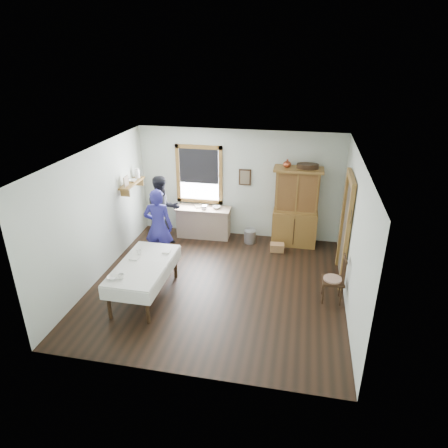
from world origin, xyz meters
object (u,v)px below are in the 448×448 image
(spindle_chair, at_px, (333,279))
(wicker_basket, at_px, (277,247))
(dining_table, at_px, (145,280))
(figure_dark, at_px, (163,214))
(woman_blue, at_px, (159,229))
(china_hutch, at_px, (296,207))
(pail, at_px, (250,236))
(work_counter, at_px, (204,222))

(spindle_chair, height_order, wicker_basket, spindle_chair)
(dining_table, xyz_separation_m, figure_dark, (-0.38, 2.21, 0.45))
(wicker_basket, xyz_separation_m, figure_dark, (-2.74, -0.18, 0.71))
(woman_blue, bearing_deg, figure_dark, -81.68)
(dining_table, bearing_deg, wicker_basket, 45.34)
(china_hutch, distance_m, figure_dark, 3.17)
(spindle_chair, bearing_deg, pail, 128.09)
(figure_dark, bearing_deg, china_hutch, -27.92)
(spindle_chair, height_order, pail, spindle_chair)
(pail, xyz_separation_m, figure_dark, (-2.03, -0.52, 0.65))
(work_counter, relative_size, china_hutch, 0.70)
(wicker_basket, xyz_separation_m, woman_blue, (-2.54, -1.04, 0.71))
(china_hutch, xyz_separation_m, pail, (-1.06, -0.13, -0.81))
(dining_table, relative_size, spindle_chair, 1.89)
(woman_blue, bearing_deg, china_hutch, -157.16)
(work_counter, bearing_deg, china_hutch, -1.46)
(china_hutch, bearing_deg, dining_table, -133.79)
(spindle_chair, height_order, figure_dark, figure_dark)
(dining_table, bearing_deg, woman_blue, 97.43)
(work_counter, height_order, wicker_basket, work_counter)
(work_counter, relative_size, dining_table, 0.75)
(wicker_basket, bearing_deg, work_counter, 166.30)
(china_hutch, distance_m, pail, 1.34)
(work_counter, height_order, spindle_chair, spindle_chair)
(pail, bearing_deg, spindle_chair, -48.96)
(work_counter, bearing_deg, pail, -7.52)
(figure_dark, bearing_deg, work_counter, -1.80)
(china_hutch, bearing_deg, work_counter, 179.92)
(china_hutch, relative_size, dining_table, 1.07)
(pail, height_order, woman_blue, woman_blue)
(china_hutch, relative_size, wicker_basket, 5.95)
(dining_table, bearing_deg, work_counter, 81.03)
(woman_blue, bearing_deg, spindle_chair, 163.48)
(work_counter, distance_m, spindle_chair, 3.83)
(dining_table, relative_size, pail, 5.73)
(dining_table, relative_size, woman_blue, 1.12)
(woman_blue, bearing_deg, wicker_basket, -162.42)
(spindle_chair, distance_m, wicker_basket, 2.19)
(work_counter, height_order, dining_table, work_counter)
(pail, relative_size, woman_blue, 0.20)
(china_hutch, xyz_separation_m, figure_dark, (-3.10, -0.65, -0.16))
(spindle_chair, relative_size, figure_dark, 0.59)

